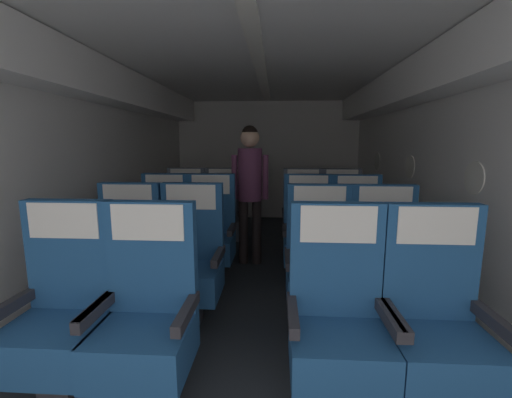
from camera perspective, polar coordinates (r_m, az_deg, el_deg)
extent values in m
cube|color=#23282D|center=(3.57, 0.38, -14.25)|extent=(3.68, 6.64, 0.02)
cube|color=silver|center=(3.80, -26.85, 3.83)|extent=(0.08, 6.24, 2.24)
cube|color=silver|center=(3.63, 29.03, 3.45)|extent=(0.08, 6.24, 2.24)
cube|color=silver|center=(3.37, 0.43, 23.45)|extent=(3.56, 6.24, 0.06)
cube|color=silver|center=(6.42, 1.96, 6.70)|extent=(3.56, 0.06, 2.24)
cube|color=white|center=(3.73, -25.02, 17.77)|extent=(0.34, 6.00, 0.36)
cube|color=white|center=(3.58, 27.06, 18.02)|extent=(0.34, 6.00, 0.36)
cube|color=white|center=(3.36, 0.43, 22.79)|extent=(0.12, 5.62, 0.02)
cylinder|color=white|center=(3.05, 33.30, 3.02)|extent=(0.01, 0.26, 0.26)
cylinder|color=white|center=(4.18, 24.87, 5.01)|extent=(0.01, 0.26, 0.26)
cylinder|color=white|center=(5.36, 20.07, 6.09)|extent=(0.01, 0.26, 0.26)
cube|color=#38383D|center=(2.37, -30.35, -25.40)|extent=(0.18, 0.17, 0.24)
cube|color=navy|center=(2.25, -30.88, -20.38)|extent=(0.50, 0.46, 0.24)
cube|color=navy|center=(2.22, -29.09, -8.27)|extent=(0.50, 0.08, 0.64)
cube|color=#28282D|center=(2.03, -25.58, -16.55)|extent=(0.05, 0.39, 0.06)
cube|color=#28282D|center=(2.30, -36.43, -14.49)|extent=(0.05, 0.39, 0.06)
cube|color=silver|center=(2.14, -30.19, -3.24)|extent=(0.40, 0.01, 0.20)
cube|color=#38383D|center=(2.16, -18.36, -28.28)|extent=(0.18, 0.17, 0.24)
cube|color=navy|center=(2.02, -18.73, -22.95)|extent=(0.50, 0.46, 0.24)
cube|color=navy|center=(2.00, -17.34, -9.42)|extent=(0.50, 0.08, 0.64)
cube|color=#28282D|center=(1.85, -11.83, -18.48)|extent=(0.05, 0.39, 0.06)
cube|color=#28282D|center=(2.02, -25.63, -16.71)|extent=(0.05, 0.39, 0.06)
cube|color=silver|center=(1.90, -18.13, -3.85)|extent=(0.40, 0.01, 0.20)
cube|color=#38383D|center=(2.22, 28.32, -27.75)|extent=(0.18, 0.17, 0.24)
cube|color=navy|center=(2.09, 28.86, -22.52)|extent=(0.50, 0.46, 0.24)
cube|color=navy|center=(2.07, 27.60, -9.44)|extent=(0.50, 0.08, 0.64)
cube|color=#28282D|center=(2.11, 35.49, -16.51)|extent=(0.05, 0.39, 0.06)
cube|color=#28282D|center=(1.91, 22.53, -18.14)|extent=(0.05, 0.39, 0.06)
cube|color=silver|center=(1.97, 28.59, -4.06)|extent=(0.40, 0.01, 0.20)
cube|color=#38383D|center=(2.08, 13.64, -29.61)|extent=(0.18, 0.17, 0.24)
cube|color=navy|center=(1.95, 13.93, -24.17)|extent=(0.50, 0.46, 0.24)
cube|color=navy|center=(1.92, 13.44, -10.03)|extent=(0.50, 0.08, 0.64)
cube|color=#28282D|center=(1.90, 21.71, -18.24)|extent=(0.05, 0.39, 0.06)
cube|color=#28282D|center=(1.81, 6.31, -18.96)|extent=(0.05, 0.39, 0.06)
cube|color=silver|center=(1.82, 13.94, -4.26)|extent=(0.40, 0.01, 0.20)
cube|color=#38383D|center=(3.00, -21.31, -17.01)|extent=(0.18, 0.17, 0.24)
cube|color=navy|center=(2.91, -21.59, -12.82)|extent=(0.50, 0.46, 0.24)
cube|color=navy|center=(2.94, -20.56, -3.55)|extent=(0.50, 0.08, 0.64)
cube|color=#28282D|center=(2.75, -17.27, -9.26)|extent=(0.05, 0.39, 0.06)
cube|color=#28282D|center=(2.95, -26.11, -8.53)|extent=(0.05, 0.39, 0.06)
cube|color=silver|center=(2.87, -21.17, 0.33)|extent=(0.40, 0.01, 0.20)
cube|color=#38383D|center=(2.86, -11.27, -17.92)|extent=(0.18, 0.17, 0.24)
cube|color=navy|center=(2.76, -11.43, -13.54)|extent=(0.50, 0.46, 0.24)
cube|color=navy|center=(2.80, -10.73, -3.76)|extent=(0.50, 0.08, 0.64)
cube|color=#28282D|center=(2.63, -6.47, -9.68)|extent=(0.05, 0.39, 0.06)
cube|color=#28282D|center=(2.76, -16.45, -9.15)|extent=(0.05, 0.39, 0.06)
cube|color=silver|center=(2.72, -11.10, 0.33)|extent=(0.40, 0.01, 0.20)
cube|color=#38383D|center=(2.88, 21.11, -18.18)|extent=(0.18, 0.17, 0.24)
cube|color=navy|center=(2.78, 21.41, -13.84)|extent=(0.50, 0.46, 0.24)
cube|color=navy|center=(2.82, 20.78, -4.12)|extent=(0.50, 0.08, 0.64)
cube|color=#28282D|center=(2.79, 26.42, -9.53)|extent=(0.05, 0.39, 0.06)
cube|color=#28282D|center=(2.64, 16.66, -9.96)|extent=(0.05, 0.39, 0.06)
cube|color=silver|center=(2.74, 21.31, -0.07)|extent=(0.40, 0.01, 0.20)
cube|color=#38383D|center=(2.77, 10.65, -18.81)|extent=(0.18, 0.17, 0.24)
cube|color=navy|center=(2.67, 10.81, -14.33)|extent=(0.50, 0.46, 0.24)
cube|color=navy|center=(2.71, 10.60, -4.20)|extent=(0.50, 0.08, 0.64)
cube|color=#28282D|center=(2.64, 16.21, -10.00)|extent=(0.05, 0.39, 0.06)
cube|color=#28282D|center=(2.57, 5.58, -10.14)|extent=(0.05, 0.39, 0.06)
cube|color=silver|center=(2.62, 10.86, 0.02)|extent=(0.40, 0.01, 0.20)
cube|color=#38383D|center=(3.73, -15.58, -11.40)|extent=(0.18, 0.17, 0.24)
cube|color=navy|center=(3.66, -15.74, -7.93)|extent=(0.50, 0.46, 0.24)
cube|color=navy|center=(3.73, -15.09, -0.64)|extent=(0.50, 0.08, 0.64)
cube|color=#28282D|center=(3.53, -12.20, -4.90)|extent=(0.05, 0.39, 0.06)
cube|color=#28282D|center=(3.69, -19.41, -4.61)|extent=(0.05, 0.39, 0.06)
cube|color=silver|center=(3.66, -15.45, 2.47)|extent=(0.40, 0.01, 0.20)
cube|color=#38383D|center=(3.60, -7.91, -11.91)|extent=(0.18, 0.17, 0.24)
cube|color=navy|center=(3.52, -8.00, -8.32)|extent=(0.50, 0.46, 0.24)
cube|color=navy|center=(3.60, -7.56, -0.75)|extent=(0.50, 0.08, 0.64)
cube|color=#28282D|center=(3.43, -4.14, -5.14)|extent=(0.05, 0.39, 0.06)
cube|color=#28282D|center=(3.52, -11.91, -4.92)|extent=(0.05, 0.39, 0.06)
cube|color=silver|center=(3.52, -7.78, 2.47)|extent=(0.40, 0.01, 0.20)
cube|color=#38383D|center=(3.63, 16.83, -12.09)|extent=(0.18, 0.17, 0.24)
cube|color=navy|center=(3.55, 17.01, -8.53)|extent=(0.50, 0.46, 0.24)
cube|color=navy|center=(3.62, 16.66, -1.00)|extent=(0.50, 0.08, 0.64)
cube|color=#28282D|center=(3.56, 20.95, -5.21)|extent=(0.05, 0.39, 0.06)
cube|color=#28282D|center=(3.44, 13.28, -5.30)|extent=(0.05, 0.39, 0.06)
cube|color=silver|center=(3.55, 16.98, 2.19)|extent=(0.40, 0.01, 0.20)
cube|color=#38383D|center=(3.57, 8.82, -12.16)|extent=(0.18, 0.17, 0.24)
cube|color=navy|center=(3.49, 8.92, -8.54)|extent=(0.50, 0.46, 0.24)
cube|color=navy|center=(3.56, 8.82, -0.88)|extent=(0.50, 0.08, 0.64)
cube|color=#28282D|center=(3.46, 12.97, -5.22)|extent=(0.05, 0.39, 0.06)
cube|color=#28282D|center=(3.41, 4.98, -5.21)|extent=(0.05, 0.39, 0.06)
cube|color=silver|center=(3.49, 8.97, 2.37)|extent=(0.40, 0.01, 0.20)
cube|color=#38383D|center=(4.49, -12.08, -7.68)|extent=(0.18, 0.17, 0.24)
cube|color=#4C5666|center=(4.43, -12.18, -4.75)|extent=(0.50, 0.46, 0.24)
cube|color=#4C5666|center=(4.53, -11.73, 1.21)|extent=(0.50, 0.08, 0.64)
cube|color=#28282D|center=(4.33, -9.22, -2.17)|extent=(0.05, 0.39, 0.06)
cube|color=#28282D|center=(4.46, -15.24, -2.04)|extent=(0.05, 0.39, 0.06)
cube|color=silver|center=(4.46, -11.97, 3.79)|extent=(0.40, 0.01, 0.20)
cube|color=#38383D|center=(4.41, -5.64, -7.84)|extent=(0.18, 0.17, 0.24)
cube|color=#4C5666|center=(4.34, -5.69, -4.86)|extent=(0.50, 0.46, 0.24)
cube|color=#4C5666|center=(4.44, -5.39, 1.22)|extent=(0.50, 0.08, 0.64)
cube|color=#28282D|center=(4.27, -2.55, -2.22)|extent=(0.05, 0.39, 0.06)
cube|color=#28282D|center=(4.34, -8.85, -2.12)|extent=(0.05, 0.39, 0.06)
cube|color=silver|center=(4.37, -5.52, 3.85)|extent=(0.40, 0.01, 0.20)
cube|color=#38383D|center=(4.42, 14.42, -8.04)|extent=(0.18, 0.17, 0.24)
cube|color=#4C5666|center=(4.36, 14.54, -5.07)|extent=(0.50, 0.46, 0.24)
cube|color=#4C5666|center=(4.46, 14.32, 0.99)|extent=(0.50, 0.08, 0.64)
cube|color=#28282D|center=(4.37, 17.75, -2.40)|extent=(0.05, 0.39, 0.06)
cube|color=#28282D|center=(4.27, 11.50, -2.38)|extent=(0.05, 0.39, 0.06)
cube|color=silver|center=(4.39, 14.54, 3.61)|extent=(0.40, 0.01, 0.20)
cube|color=#38383D|center=(4.34, 7.94, -8.16)|extent=(0.18, 0.17, 0.24)
cube|color=#4C5666|center=(4.28, 8.01, -5.14)|extent=(0.50, 0.46, 0.24)
cube|color=#4C5666|center=(4.38, 7.96, 1.04)|extent=(0.50, 0.08, 0.64)
cube|color=#28282D|center=(4.26, 11.30, -2.42)|extent=(0.05, 0.39, 0.06)
cube|color=#28282D|center=(4.22, 4.83, -2.38)|extent=(0.05, 0.39, 0.06)
cube|color=silver|center=(4.31, 8.06, 3.71)|extent=(0.40, 0.01, 0.20)
cylinder|color=black|center=(3.99, -2.17, -5.64)|extent=(0.11, 0.11, 0.77)
cylinder|color=black|center=(3.98, 0.13, -5.68)|extent=(0.11, 0.11, 0.77)
cylinder|color=#5B2D4C|center=(3.87, -1.05, 4.22)|extent=(0.28, 0.28, 0.60)
cylinder|color=#5B2D4C|center=(3.89, -3.70, 3.78)|extent=(0.07, 0.07, 0.51)
cylinder|color=#5B2D4C|center=(3.86, 1.62, 3.76)|extent=(0.07, 0.07, 0.51)
sphere|color=tan|center=(3.85, -1.07, 10.48)|extent=(0.22, 0.22, 0.22)
sphere|color=black|center=(3.85, -1.07, 11.12)|extent=(0.19, 0.19, 0.19)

